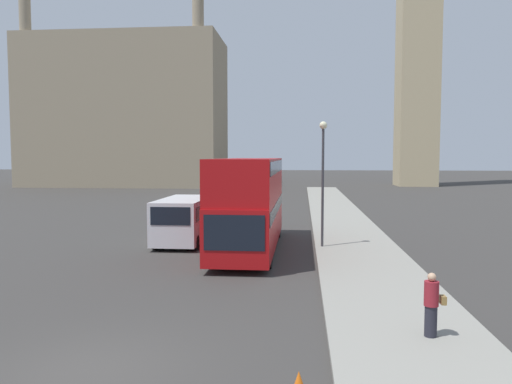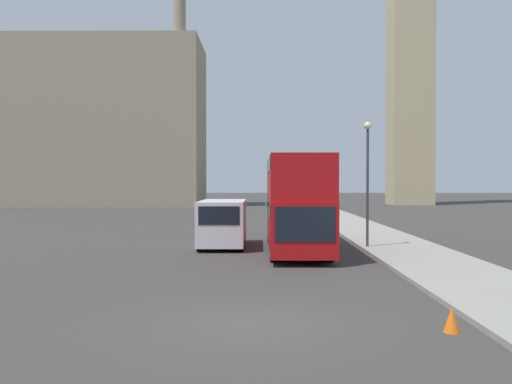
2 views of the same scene
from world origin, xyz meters
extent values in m
plane|color=#383533|center=(0.00, 0.00, 0.00)|extent=(300.00, 300.00, 0.00)
cube|color=tan|center=(21.25, 67.25, 25.46)|extent=(5.59, 5.59, 50.92)
cube|color=gray|center=(-22.10, 63.66, 10.90)|extent=(28.87, 13.00, 21.80)
cylinder|color=gray|center=(-9.83, 58.14, 24.20)|extent=(1.56, 1.56, 4.80)
cube|color=#A80F11|center=(1.90, 13.64, 1.38)|extent=(2.57, 10.83, 2.20)
cube|color=#A80F11|center=(1.90, 13.64, 3.41)|extent=(2.57, 10.62, 1.85)
cube|color=black|center=(1.90, 13.64, 2.06)|extent=(2.61, 10.40, 0.55)
cube|color=black|center=(1.90, 13.64, 3.95)|extent=(2.61, 10.18, 0.55)
cube|color=black|center=(1.90, 8.21, 1.64)|extent=(2.26, 0.03, 1.32)
cylinder|color=black|center=(0.98, 9.85, 0.50)|extent=(0.72, 1.01, 1.01)
cylinder|color=black|center=(2.82, 9.85, 0.50)|extent=(0.72, 1.01, 1.01)
cylinder|color=black|center=(0.98, 17.44, 0.50)|extent=(0.72, 1.01, 1.01)
cylinder|color=black|center=(2.82, 17.44, 0.50)|extent=(0.72, 1.01, 1.01)
cube|color=silver|center=(-1.63, 15.12, 1.24)|extent=(2.19, 5.24, 2.10)
cube|color=black|center=(-1.63, 12.49, 1.71)|extent=(1.86, 0.02, 0.84)
cube|color=black|center=(-1.63, 13.42, 1.71)|extent=(2.22, 0.94, 0.67)
cylinder|color=black|center=(-2.45, 13.34, 0.36)|extent=(0.55, 0.71, 0.71)
cylinder|color=black|center=(-0.81, 13.34, 0.36)|extent=(0.55, 0.71, 0.71)
cylinder|color=black|center=(-2.45, 16.90, 0.36)|extent=(0.55, 0.71, 0.71)
cylinder|color=black|center=(-0.81, 16.90, 0.36)|extent=(0.55, 0.71, 0.71)
cylinder|color=#38383D|center=(5.33, 14.07, 2.93)|extent=(0.12, 0.12, 5.56)
sphere|color=beige|center=(5.33, 14.07, 5.89)|extent=(0.36, 0.36, 0.36)
cone|color=orange|center=(4.33, -0.85, 0.28)|extent=(0.36, 0.36, 0.55)
camera|label=1|loc=(4.37, -9.66, 4.44)|focal=35.00mm
camera|label=2|loc=(0.22, -13.04, 3.24)|focal=40.00mm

